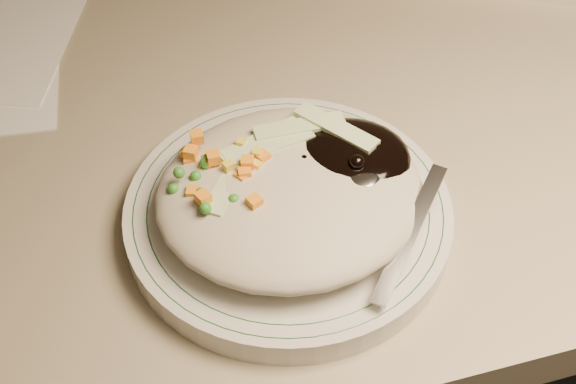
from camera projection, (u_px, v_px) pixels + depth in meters
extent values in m
cube|color=gray|center=(299.00, 72.00, 0.76)|extent=(1.40, 0.70, 0.04)
cylinder|color=silver|center=(288.00, 216.00, 0.59)|extent=(0.24, 0.24, 0.02)
torus|color=#144723|center=(288.00, 207.00, 0.59)|extent=(0.23, 0.23, 0.00)
torus|color=#144723|center=(288.00, 207.00, 0.59)|extent=(0.21, 0.21, 0.00)
ellipsoid|color=#ADA48C|center=(290.00, 193.00, 0.57)|extent=(0.19, 0.18, 0.04)
ellipsoid|color=black|center=(344.00, 162.00, 0.58)|extent=(0.10, 0.09, 0.03)
ellipsoid|color=orange|center=(222.00, 184.00, 0.57)|extent=(0.08, 0.08, 0.02)
sphere|color=black|center=(304.00, 162.00, 0.57)|extent=(0.01, 0.01, 0.01)
sphere|color=black|center=(340.00, 148.00, 0.58)|extent=(0.01, 0.01, 0.01)
sphere|color=black|center=(373.00, 145.00, 0.58)|extent=(0.01, 0.01, 0.01)
sphere|color=black|center=(358.00, 141.00, 0.59)|extent=(0.01, 0.01, 0.01)
sphere|color=black|center=(357.00, 163.00, 0.56)|extent=(0.01, 0.01, 0.01)
sphere|color=black|center=(339.00, 156.00, 0.58)|extent=(0.01, 0.01, 0.01)
sphere|color=black|center=(349.00, 143.00, 0.59)|extent=(0.01, 0.01, 0.01)
cube|color=orange|center=(213.00, 157.00, 0.56)|extent=(0.01, 0.01, 0.01)
cube|color=orange|center=(243.00, 185.00, 0.56)|extent=(0.01, 0.01, 0.01)
cube|color=orange|center=(191.00, 152.00, 0.57)|extent=(0.01, 0.01, 0.01)
cube|color=orange|center=(248.00, 163.00, 0.56)|extent=(0.01, 0.01, 0.01)
cube|color=orange|center=(245.00, 173.00, 0.56)|extent=(0.01, 0.01, 0.01)
cube|color=orange|center=(188.00, 157.00, 0.58)|extent=(0.01, 0.01, 0.01)
cube|color=orange|center=(210.00, 161.00, 0.57)|extent=(0.01, 0.01, 0.01)
cube|color=orange|center=(243.00, 177.00, 0.56)|extent=(0.01, 0.01, 0.01)
cube|color=orange|center=(262.00, 158.00, 0.57)|extent=(0.01, 0.01, 0.01)
cube|color=orange|center=(197.00, 137.00, 0.58)|extent=(0.01, 0.01, 0.01)
cube|color=orange|center=(203.00, 198.00, 0.54)|extent=(0.01, 0.01, 0.01)
cube|color=orange|center=(255.00, 202.00, 0.54)|extent=(0.01, 0.01, 0.01)
cube|color=orange|center=(193.00, 193.00, 0.55)|extent=(0.01, 0.01, 0.01)
cube|color=orange|center=(190.00, 161.00, 0.58)|extent=(0.01, 0.01, 0.01)
sphere|color=#388C28|center=(241.00, 169.00, 0.57)|extent=(0.01, 0.01, 0.01)
sphere|color=#388C28|center=(205.00, 208.00, 0.53)|extent=(0.01, 0.01, 0.01)
sphere|color=#388C28|center=(196.00, 176.00, 0.56)|extent=(0.01, 0.01, 0.01)
sphere|color=#388C28|center=(179.00, 173.00, 0.55)|extent=(0.01, 0.01, 0.01)
sphere|color=#388C28|center=(236.00, 165.00, 0.57)|extent=(0.01, 0.01, 0.01)
sphere|color=#388C28|center=(255.00, 198.00, 0.55)|extent=(0.01, 0.01, 0.01)
sphere|color=#388C28|center=(222.00, 180.00, 0.56)|extent=(0.01, 0.01, 0.01)
sphere|color=#388C28|center=(218.00, 202.00, 0.55)|extent=(0.01, 0.01, 0.01)
sphere|color=#388C28|center=(173.00, 189.00, 0.56)|extent=(0.01, 0.01, 0.01)
sphere|color=#388C28|center=(208.00, 159.00, 0.56)|extent=(0.01, 0.01, 0.01)
sphere|color=#388C28|center=(205.00, 163.00, 0.56)|extent=(0.01, 0.01, 0.01)
sphere|color=#388C28|center=(201.00, 193.00, 0.55)|extent=(0.01, 0.01, 0.01)
sphere|color=#388C28|center=(234.00, 200.00, 0.54)|extent=(0.01, 0.01, 0.01)
sphere|color=#388C28|center=(262.00, 145.00, 0.58)|extent=(0.01, 0.01, 0.01)
cube|color=yellow|center=(234.00, 166.00, 0.57)|extent=(0.01, 0.01, 0.01)
cube|color=yellow|center=(257.00, 166.00, 0.56)|extent=(0.01, 0.01, 0.01)
cube|color=yellow|center=(218.00, 165.00, 0.57)|extent=(0.01, 0.01, 0.01)
cube|color=yellow|center=(228.00, 166.00, 0.56)|extent=(0.01, 0.01, 0.01)
cube|color=yellow|center=(223.00, 183.00, 0.56)|extent=(0.01, 0.01, 0.01)
cube|color=yellow|center=(257.00, 154.00, 0.57)|extent=(0.01, 0.01, 0.01)
cube|color=yellow|center=(241.00, 144.00, 0.58)|extent=(0.01, 0.01, 0.01)
cube|color=yellow|center=(236.00, 181.00, 0.56)|extent=(0.01, 0.01, 0.01)
cube|color=#B2D18C|center=(262.00, 141.00, 0.58)|extent=(0.07, 0.04, 0.00)
cube|color=#B2D18C|center=(299.00, 127.00, 0.59)|extent=(0.07, 0.02, 0.00)
cube|color=#B2D18C|center=(231.00, 180.00, 0.56)|extent=(0.05, 0.06, 0.00)
cube|color=#B2D18C|center=(336.00, 127.00, 0.58)|extent=(0.05, 0.06, 0.00)
cube|color=#B2D18C|center=(299.00, 186.00, 0.56)|extent=(0.07, 0.03, 0.00)
cube|color=#B2D18C|center=(269.00, 146.00, 0.58)|extent=(0.07, 0.03, 0.00)
ellipsoid|color=silver|center=(358.00, 174.00, 0.56)|extent=(0.06, 0.06, 0.01)
cube|color=silver|center=(410.00, 233.00, 0.54)|extent=(0.08, 0.09, 0.03)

